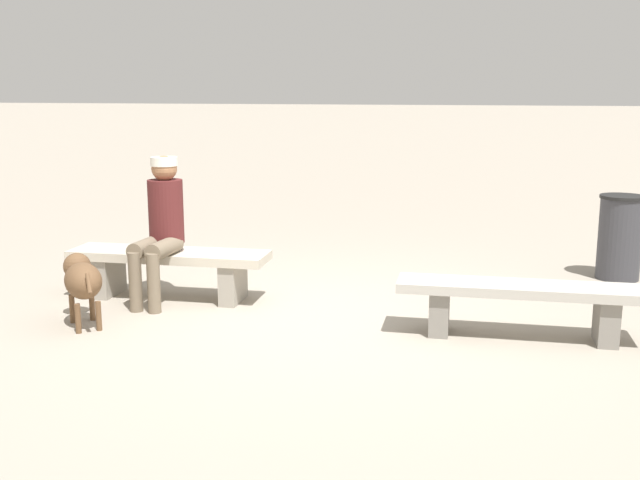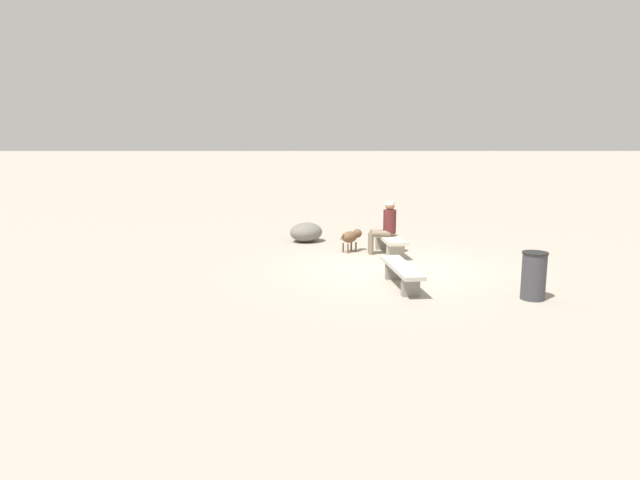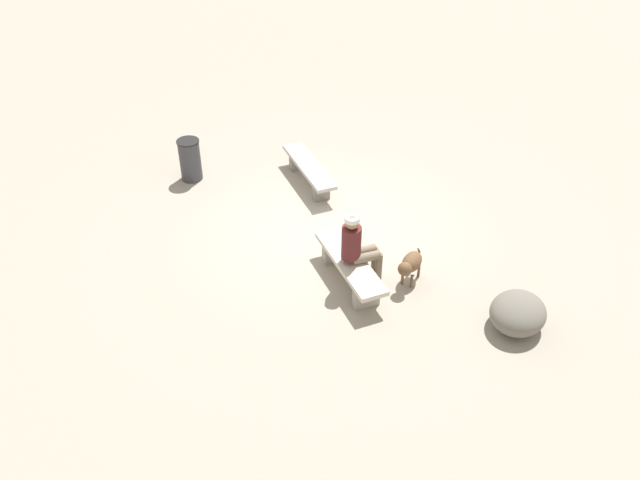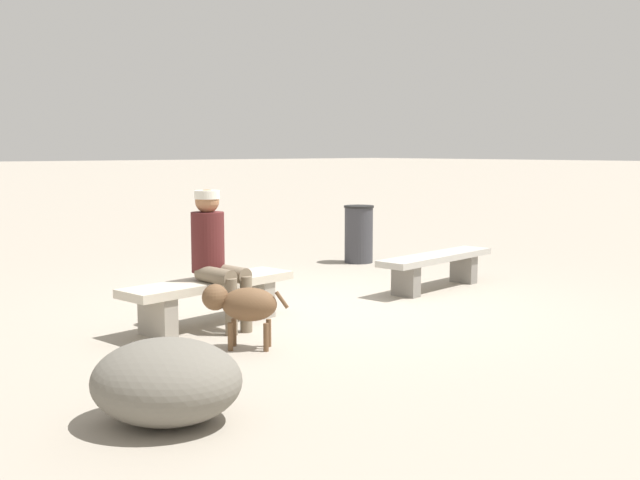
# 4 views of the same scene
# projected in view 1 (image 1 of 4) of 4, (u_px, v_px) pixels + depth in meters

# --- Properties ---
(ground) EXTENTS (210.00, 210.00, 0.06)m
(ground) POSITION_uv_depth(u_px,v_px,m) (318.00, 321.00, 6.12)
(ground) COLOR #9E9384
(bench_left) EXTENTS (1.90, 0.61, 0.42)m
(bench_left) POSITION_uv_depth(u_px,v_px,m) (522.00, 299.00, 5.54)
(bench_left) COLOR gray
(bench_left) RESTS_ON ground
(bench_right) EXTENTS (1.84, 0.66, 0.44)m
(bench_right) POSITION_uv_depth(u_px,v_px,m) (169.00, 264.00, 6.62)
(bench_right) COLOR gray
(bench_right) RESTS_ON ground
(seated_person) EXTENTS (0.35, 0.66, 1.29)m
(seated_person) POSITION_uv_depth(u_px,v_px,m) (161.00, 220.00, 6.45)
(seated_person) COLOR #511E1E
(seated_person) RESTS_ON ground
(dog) EXTENTS (0.57, 0.58, 0.54)m
(dog) POSITION_uv_depth(u_px,v_px,m) (82.00, 279.00, 5.85)
(dog) COLOR brown
(dog) RESTS_ON ground
(trash_bin) EXTENTS (0.44, 0.44, 0.84)m
(trash_bin) POSITION_uv_depth(u_px,v_px,m) (620.00, 237.00, 7.29)
(trash_bin) COLOR #38383D
(trash_bin) RESTS_ON ground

